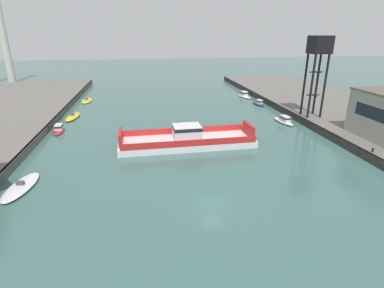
# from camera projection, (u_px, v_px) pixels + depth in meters

# --- Properties ---
(ground_plane) EXTENTS (400.00, 400.00, 0.00)m
(ground_plane) POSITION_uv_depth(u_px,v_px,m) (212.00, 203.00, 34.44)
(ground_plane) COLOR #3D6660
(chain_ferry) EXTENTS (23.34, 7.44, 3.60)m
(chain_ferry) POSITION_uv_depth(u_px,v_px,m) (187.00, 139.00, 51.57)
(chain_ferry) COLOR silver
(chain_ferry) RESTS_ON ground
(moored_boat_near_left) EXTENTS (2.40, 5.54, 1.49)m
(moored_boat_near_left) POSITION_uv_depth(u_px,v_px,m) (259.00, 103.00, 80.41)
(moored_boat_near_left) COLOR navy
(moored_boat_near_left) RESTS_ON ground
(moored_boat_near_right) EXTENTS (3.12, 6.82, 1.70)m
(moored_boat_near_right) POSITION_uv_depth(u_px,v_px,m) (244.00, 95.00, 90.22)
(moored_boat_near_right) COLOR white
(moored_boat_near_right) RESTS_ON ground
(moored_boat_mid_left) EXTENTS (3.15, 8.07, 1.08)m
(moored_boat_mid_left) POSITION_uv_depth(u_px,v_px,m) (73.00, 117.00, 68.42)
(moored_boat_mid_left) COLOR yellow
(moored_boat_mid_left) RESTS_ON ground
(moored_boat_mid_right) EXTENTS (2.82, 6.96, 1.61)m
(moored_boat_mid_right) POSITION_uv_depth(u_px,v_px,m) (284.00, 120.00, 64.66)
(moored_boat_mid_right) COLOR white
(moored_boat_mid_right) RESTS_ON ground
(moored_boat_far_left) EXTENTS (2.07, 5.62, 1.46)m
(moored_boat_far_left) POSITION_uv_depth(u_px,v_px,m) (59.00, 129.00, 58.85)
(moored_boat_far_left) COLOR red
(moored_boat_far_left) RESTS_ON ground
(moored_boat_far_right) EXTENTS (2.72, 8.00, 0.87)m
(moored_boat_far_right) POSITION_uv_depth(u_px,v_px,m) (87.00, 100.00, 85.02)
(moored_boat_far_right) COLOR yellow
(moored_boat_far_right) RESTS_ON ground
(moored_boat_upstream_a) EXTENTS (3.79, 8.30, 1.08)m
(moored_boat_upstream_a) POSITION_uv_depth(u_px,v_px,m) (21.00, 187.00, 37.46)
(moored_boat_upstream_a) COLOR white
(moored_boat_upstream_a) RESTS_ON ground
(crane_tower) EXTENTS (3.75, 3.75, 16.31)m
(crane_tower) POSITION_uv_depth(u_px,v_px,m) (319.00, 52.00, 60.06)
(crane_tower) COLOR black
(crane_tower) RESTS_ON quay_right
(bollard_right_aft) EXTENTS (0.32, 0.32, 0.71)m
(bollard_right_aft) POSITION_uv_depth(u_px,v_px,m) (373.00, 150.00, 44.93)
(bollard_right_aft) COLOR black
(bollard_right_aft) RESTS_ON quay_right
(smokestack_distant_a) EXTENTS (2.95, 2.95, 33.51)m
(smokestack_distant_a) POSITION_uv_depth(u_px,v_px,m) (3.00, 34.00, 109.16)
(smokestack_distant_a) COLOR beige
(smokestack_distant_a) RESTS_ON ground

